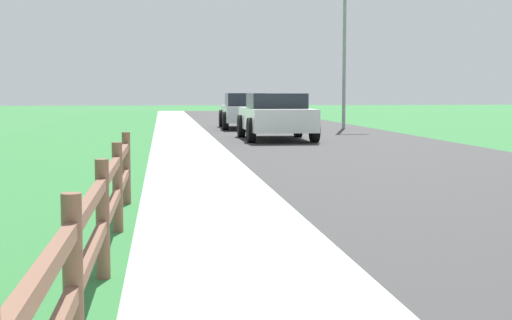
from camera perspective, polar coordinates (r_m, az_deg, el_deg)
The scene contains 8 objects.
ground_plane at distance 25.30m, azimuth -3.28°, elevation 1.75°, with size 120.00×120.00×0.00m, color #2F6F36.
road_asphalt at distance 27.72m, azimuth 3.69°, elevation 2.05°, with size 7.00×66.00×0.01m, color #333333.
curb_concrete at distance 27.27m, azimuth -9.86°, elevation 1.93°, with size 6.00×66.00×0.01m, color #A6B2A0.
grass_verge at distance 27.38m, azimuth -13.00°, elevation 1.89°, with size 5.00×66.00×0.00m, color #2F6F36.
rail_fence at distance 5.16m, azimuth -12.40°, elevation -5.47°, with size 0.11×10.30×0.98m.
parked_suv_white at distance 23.83m, azimuth 1.53°, elevation 3.35°, with size 2.14×4.43×1.46m.
parked_car_silver at distance 31.11m, azimuth -0.84°, elevation 3.78°, with size 2.09×4.68×1.46m.
street_lamp at distance 31.27m, azimuth 6.90°, elevation 10.27°, with size 1.17×0.20×7.37m.
Camera 1 is at (-1.68, -0.19, 1.51)m, focal length 52.86 mm.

